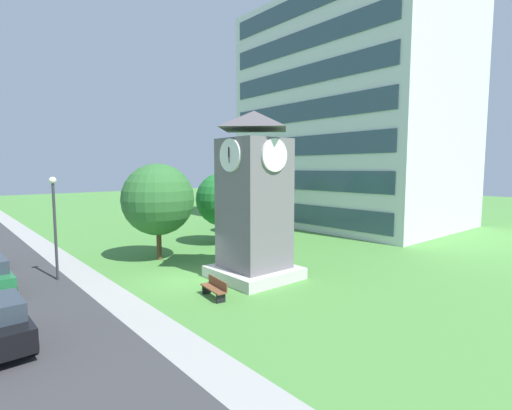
% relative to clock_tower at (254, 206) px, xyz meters
% --- Properties ---
extents(ground_plane, '(160.00, 160.00, 0.00)m').
position_rel_clock_tower_xyz_m(ground_plane, '(-2.03, -3.28, -3.93)').
color(ground_plane, '#4C893D').
extents(kerb_strip, '(120.00, 1.60, 0.01)m').
position_rel_clock_tower_xyz_m(kerb_strip, '(-2.03, -6.90, -3.93)').
color(kerb_strip, '#9E9E99').
rests_on(kerb_strip, ground).
extents(office_building, '(20.53, 15.72, 22.40)m').
position_rel_clock_tower_xyz_m(office_building, '(-8.99, 21.41, 7.27)').
color(office_building, silver).
rests_on(office_building, ground).
extents(clock_tower, '(4.07, 4.07, 8.91)m').
position_rel_clock_tower_xyz_m(clock_tower, '(0.00, 0.00, 0.00)').
color(clock_tower, slate).
rests_on(clock_tower, ground).
extents(park_bench, '(1.85, 0.71, 0.88)m').
position_rel_clock_tower_xyz_m(park_bench, '(1.26, -3.43, -3.47)').
color(park_bench, brown).
rests_on(park_bench, ground).
extents(street_lamp, '(0.36, 0.36, 5.48)m').
position_rel_clock_tower_xyz_m(street_lamp, '(-6.51, -8.22, -0.50)').
color(street_lamp, '#333338').
rests_on(street_lamp, ground).
extents(tree_by_building, '(4.14, 4.14, 5.60)m').
position_rel_clock_tower_xyz_m(tree_by_building, '(-8.48, 3.98, -0.41)').
color(tree_by_building, '#513823').
rests_on(tree_by_building, ground).
extents(tree_streetside, '(3.18, 3.18, 5.01)m').
position_rel_clock_tower_xyz_m(tree_streetside, '(-11.16, 8.50, -0.52)').
color(tree_streetside, '#513823').
rests_on(tree_streetside, ground).
extents(tree_near_tower, '(4.61, 4.61, 6.23)m').
position_rel_clock_tower_xyz_m(tree_near_tower, '(-7.17, -2.04, -0.01)').
color(tree_near_tower, '#513823').
rests_on(tree_near_tower, ground).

